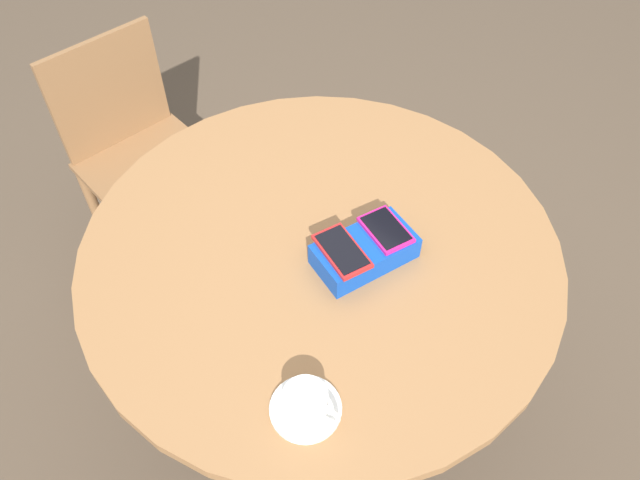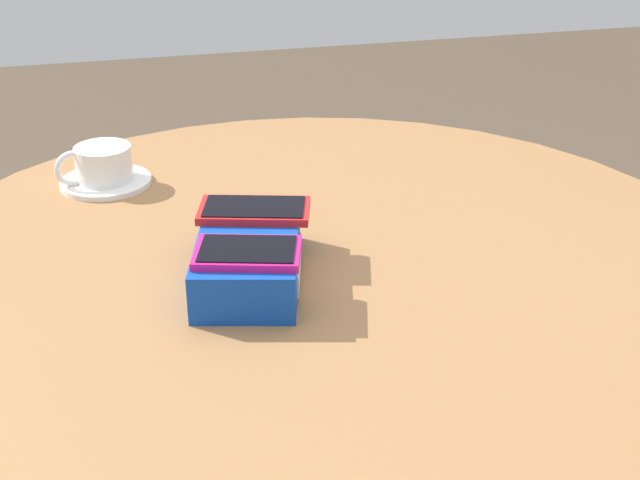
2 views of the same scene
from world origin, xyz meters
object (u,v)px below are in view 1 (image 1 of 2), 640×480
(round_table, at_px, (320,272))
(phone_red, at_px, (342,251))
(coffee_cup, at_px, (307,402))
(saucer, at_px, (306,409))
(phone_magenta, at_px, (386,230))
(phone_box, at_px, (365,251))
(chair_near_window, at_px, (144,160))

(round_table, height_order, phone_red, phone_red)
(phone_red, distance_m, coffee_cup, 0.33)
(coffee_cup, bearing_deg, saucer, -75.94)
(phone_magenta, xyz_separation_m, saucer, (0.39, 0.14, -0.06))
(round_table, distance_m, phone_box, 0.16)
(phone_red, bearing_deg, phone_magenta, 165.68)
(phone_magenta, bearing_deg, chair_near_window, -87.76)
(chair_near_window, bearing_deg, phone_red, 85.65)
(phone_magenta, bearing_deg, round_table, -48.64)
(phone_magenta, xyz_separation_m, phone_red, (0.11, -0.03, 0.00))
(round_table, bearing_deg, chair_near_window, -93.72)
(phone_box, distance_m, phone_magenta, 0.07)
(coffee_cup, distance_m, chair_near_window, 1.22)
(phone_red, relative_size, chair_near_window, 0.18)
(saucer, xyz_separation_m, coffee_cup, (-0.00, 0.00, 0.03))
(round_table, height_order, phone_magenta, phone_magenta)
(round_table, height_order, saucer, saucer)
(phone_box, bearing_deg, round_table, -67.96)
(coffee_cup, bearing_deg, phone_magenta, -159.48)
(saucer, height_order, coffee_cup, coffee_cup)
(phone_red, distance_m, chair_near_window, 1.02)
(saucer, bearing_deg, coffee_cup, 104.06)
(saucer, relative_size, coffee_cup, 1.19)
(phone_magenta, bearing_deg, phone_box, -10.62)
(phone_red, bearing_deg, round_table, -101.08)
(phone_magenta, distance_m, phone_red, 0.11)
(phone_box, height_order, chair_near_window, same)
(phone_box, relative_size, coffee_cup, 2.13)
(phone_box, bearing_deg, saucer, 24.50)
(round_table, relative_size, phone_magenta, 8.11)
(coffee_cup, bearing_deg, chair_near_window, -107.67)
(phone_box, bearing_deg, coffee_cup, 24.96)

